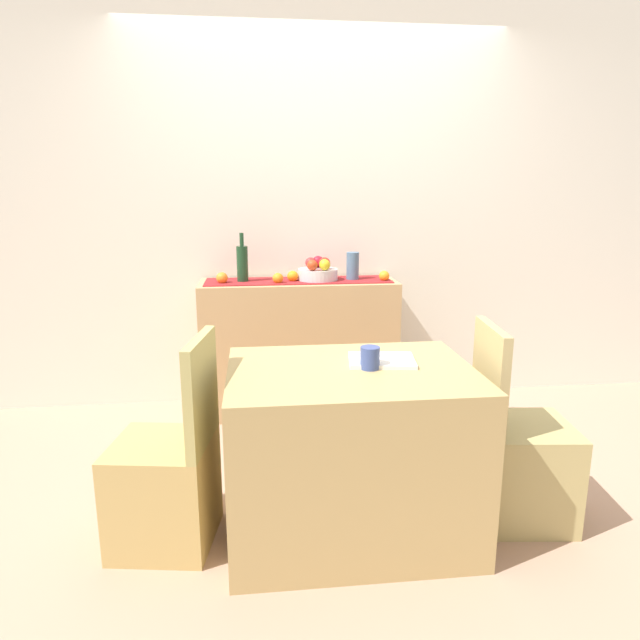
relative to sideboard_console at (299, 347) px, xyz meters
The scene contains 21 objects.
ground_plane 1.03m from the sideboard_console, 81.45° to the right, with size 6.40×6.40×0.02m, color tan.
room_wall_rear 0.95m from the sideboard_console, 61.99° to the left, with size 6.40×0.06×2.70m, color silver.
sideboard_console is the anchor object (origin of this frame).
table_runner 0.45m from the sideboard_console, ahead, with size 1.20×0.32×0.01m, color maroon.
fruit_bowl 0.50m from the sideboard_console, ahead, with size 0.26×0.26×0.07m, color silver.
apple_right 0.58m from the sideboard_console, ahead, with size 0.08×0.08×0.08m, color red.
apple_rear 0.56m from the sideboard_console, 40.06° to the right, with size 0.07×0.07×0.07m, color #BE3A1A.
apple_left 0.58m from the sideboard_console, 30.38° to the left, with size 0.08×0.08×0.08m, color red.
apple_upper 0.56m from the sideboard_console, 30.14° to the left, with size 0.07×0.07×0.07m, color #AF2A2B.
apple_center 0.58m from the sideboard_console, 24.04° to the right, with size 0.07×0.07×0.07m, color gold.
wine_bottle 0.67m from the sideboard_console, behind, with size 0.07×0.07×0.31m.
ceramic_vase 0.64m from the sideboard_console, ahead, with size 0.08×0.08×0.18m, color slate.
orange_loose_far 0.73m from the sideboard_console, ahead, with size 0.07×0.07×0.07m, color orange.
orange_loose_end 0.50m from the sideboard_console, 148.25° to the right, with size 0.07×0.07×0.07m, color orange.
orange_loose_mid 0.68m from the sideboard_console, behind, with size 0.07×0.07×0.07m, color orange.
orange_loose_near_bowl 0.48m from the sideboard_console, 149.64° to the right, with size 0.07×0.07×0.07m, color orange.
dining_table 1.41m from the sideboard_console, 85.45° to the right, with size 1.02×0.76×0.74m, color tan.
open_book 1.39m from the sideboard_console, 79.13° to the right, with size 0.28×0.21×0.02m, color white.
coffee_cup 1.46m from the sideboard_console, 82.41° to the right, with size 0.08×0.08×0.09m, color #394B8D.
chair_near_window 1.56m from the sideboard_console, 115.32° to the right, with size 0.46×0.46×0.90m.
chair_by_corner 1.67m from the sideboard_console, 57.63° to the right, with size 0.44×0.44×0.90m.
Camera 1 is at (-0.41, -2.68, 1.47)m, focal length 31.51 mm.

